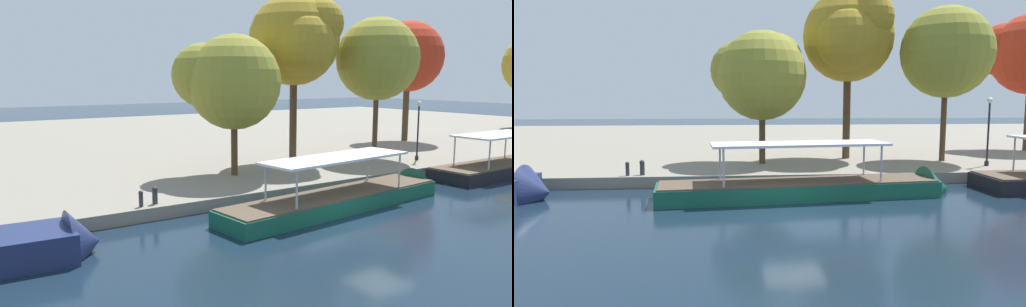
{
  "view_description": "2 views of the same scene",
  "coord_description": "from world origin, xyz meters",
  "views": [
    {
      "loc": [
        -16.75,
        -15.42,
        6.76
      ],
      "look_at": [
        -2.65,
        6.05,
        2.91
      ],
      "focal_mm": 35.88,
      "sensor_mm": 36.0,
      "label": 1
    },
    {
      "loc": [
        -2.56,
        -17.95,
        4.75
      ],
      "look_at": [
        -0.32,
        7.58,
        1.79
      ],
      "focal_mm": 31.5,
      "sensor_mm": 36.0,
      "label": 2
    }
  ],
  "objects": [
    {
      "name": "dock_promenade",
      "position": [
        0.0,
        34.35,
        0.32
      ],
      "size": [
        120.0,
        55.0,
        0.64
      ],
      "primitive_type": "cube",
      "color": "gray",
      "rests_on": "ground_plane"
    },
    {
      "name": "tree_2",
      "position": [
        12.21,
        12.28,
        8.15
      ],
      "size": [
        6.19,
        6.19,
        10.55
      ],
      "color": "#4C3823",
      "rests_on": "dock_promenade"
    },
    {
      "name": "tour_boat_2",
      "position": [
        1.82,
        3.89,
        0.3
      ],
      "size": [
        15.3,
        4.08,
        3.8
      ],
      "rotation": [
        0.0,
        0.0,
        0.1
      ],
      "color": "#14513D",
      "rests_on": "ground_plane"
    },
    {
      "name": "mooring_bollard_1",
      "position": [
        -8.32,
        7.38,
        1.07
      ],
      "size": [
        0.23,
        0.23,
        0.8
      ],
      "color": "#2D2D33",
      "rests_on": "dock_promenade"
    },
    {
      "name": "ground_plane",
      "position": [
        0.0,
        0.0,
        0.0
      ],
      "size": [
        220.0,
        220.0,
        0.0
      ],
      "primitive_type": "plane",
      "color": "#142333"
    },
    {
      "name": "mooring_bollard_0",
      "position": [
        -7.54,
        7.55,
        1.1
      ],
      "size": [
        0.29,
        0.29,
        0.87
      ],
      "color": "#2D2D33",
      "rests_on": "dock_promenade"
    },
    {
      "name": "lamp_post",
      "position": [
        13.88,
        9.4,
        3.19
      ],
      "size": [
        0.37,
        0.37,
        4.38
      ],
      "color": "black",
      "rests_on": "dock_promenade"
    },
    {
      "name": "tree_5",
      "position": [
        5.82,
        13.54,
        9.36
      ],
      "size": [
        6.46,
        6.94,
        11.96
      ],
      "color": "#4C3823",
      "rests_on": "dock_promenade"
    },
    {
      "name": "tree_4",
      "position": [
        -0.61,
        12.27,
        6.69
      ],
      "size": [
        6.36,
        6.17,
        8.74
      ],
      "color": "#4C3823",
      "rests_on": "dock_promenade"
    }
  ]
}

